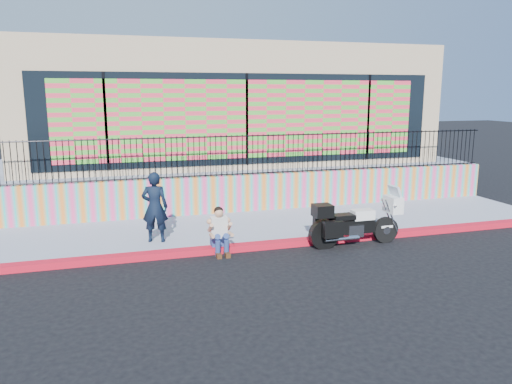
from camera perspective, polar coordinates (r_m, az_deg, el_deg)
name	(u,v)px	position (r m, az deg, el deg)	size (l,w,h in m)	color
ground	(292,246)	(12.25, 4.17, -6.14)	(90.00, 90.00, 0.00)	black
red_curb	(292,243)	(12.23, 4.18, -5.81)	(16.00, 0.30, 0.15)	red
sidewalk	(271,226)	(13.72, 1.74, -3.87)	(16.00, 3.00, 0.15)	#8B94A7
mural_wall	(255,192)	(15.07, -0.14, -0.05)	(16.00, 0.20, 1.10)	#FF4388
metal_fence	(255,155)	(14.88, -0.15, 4.29)	(15.80, 0.04, 1.20)	black
elevated_platform	(219,170)	(19.95, -4.28, 2.51)	(16.00, 10.00, 1.25)	#8B94A7
storefront_building	(219,104)	(19.51, -4.26, 10.05)	(14.00, 8.06, 4.00)	tan
police_motorcycle	(354,222)	(12.31, 11.13, -3.33)	(2.31, 0.76, 1.44)	black
police_officer	(155,207)	(12.08, -11.49, -1.70)	(0.62, 0.41, 1.69)	black
seated_man	(220,235)	(11.53, -4.11, -4.92)	(0.54, 0.71, 1.06)	navy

